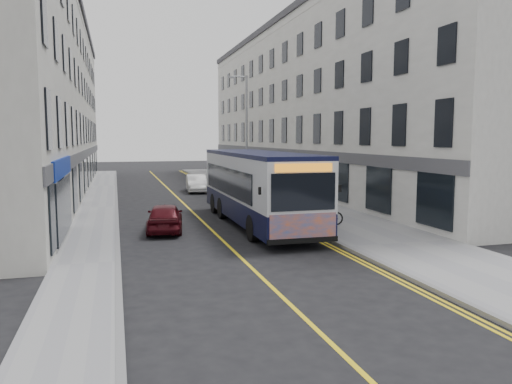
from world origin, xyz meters
TOP-DOWN VIEW (x-y plane):
  - ground at (0.00, 0.00)m, footprint 140.00×140.00m
  - pavement_east at (6.25, 12.00)m, footprint 4.50×64.00m
  - pavement_west at (-5.00, 12.00)m, footprint 2.00×64.00m
  - kerb_east at (4.00, 12.00)m, footprint 0.18×64.00m
  - kerb_west at (-4.00, 12.00)m, footprint 0.18×64.00m
  - road_centre_line at (0.00, 12.00)m, footprint 0.12×64.00m
  - road_dbl_yellow_inner at (3.55, 12.00)m, footprint 0.10×64.00m
  - road_dbl_yellow_outer at (3.75, 12.00)m, footprint 0.10×64.00m
  - terrace_east at (11.50, 21.00)m, footprint 6.00×46.00m
  - terrace_west at (-9.00, 21.00)m, footprint 6.00×46.00m
  - streetlamp at (4.17, 14.00)m, footprint 1.32×0.18m
  - city_bus at (2.28, 4.54)m, footprint 2.71×11.63m
  - bicycle at (4.92, 3.00)m, footprint 1.86×0.85m
  - pedestrian_near at (4.85, 9.05)m, footprint 0.76×0.54m
  - pedestrian_far at (7.46, 17.39)m, footprint 0.95×0.80m
  - car_white at (1.80, 19.52)m, footprint 1.70×4.04m
  - car_maroon at (-2.00, 4.09)m, footprint 1.95×3.85m

SIDE VIEW (x-z plane):
  - ground at x=0.00m, z-range 0.00..0.00m
  - road_centre_line at x=0.00m, z-range 0.00..0.01m
  - road_dbl_yellow_inner at x=3.55m, z-range 0.00..0.01m
  - road_dbl_yellow_outer at x=3.75m, z-range 0.00..0.01m
  - pavement_east at x=6.25m, z-range 0.00..0.12m
  - pavement_west at x=-5.00m, z-range 0.00..0.12m
  - kerb_east at x=4.00m, z-range 0.00..0.13m
  - kerb_west at x=-4.00m, z-range 0.00..0.13m
  - bicycle at x=4.92m, z-range 0.12..1.06m
  - car_maroon at x=-2.00m, z-range 0.00..1.26m
  - car_white at x=1.80m, z-range 0.00..1.30m
  - pedestrian_far at x=7.46m, z-range 0.12..1.86m
  - pedestrian_near at x=4.85m, z-range 0.12..2.10m
  - city_bus at x=2.28m, z-range 0.16..3.54m
  - streetlamp at x=4.17m, z-range 0.38..8.38m
  - terrace_east at x=11.50m, z-range 0.00..13.00m
  - terrace_west at x=-9.00m, z-range 0.00..13.00m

